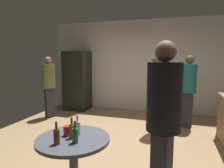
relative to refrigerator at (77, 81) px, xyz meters
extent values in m
cube|color=#9E7C56|center=(1.76, -2.20, -0.95)|extent=(5.20, 5.20, 0.10)
cube|color=silver|center=(1.76, 0.43, 0.45)|extent=(5.32, 0.06, 2.70)
cube|color=black|center=(0.00, 0.00, 0.00)|extent=(0.70, 0.65, 1.80)
cube|color=#262628|center=(0.21, -0.34, 0.09)|extent=(0.03, 0.03, 0.60)
cylinder|color=#4C515B|center=(1.84, -3.61, -0.18)|extent=(0.80, 0.80, 0.03)
cylinder|color=#8C5919|center=(1.83, -3.62, -0.09)|extent=(0.06, 0.06, 0.15)
cylinder|color=#8C5919|center=(1.83, -3.62, 0.02)|extent=(0.02, 0.02, 0.08)
cylinder|color=#593314|center=(1.76, -3.80, -0.09)|extent=(0.06, 0.06, 0.15)
cylinder|color=#593314|center=(1.76, -3.80, 0.02)|extent=(0.02, 0.02, 0.08)
cylinder|color=#26662D|center=(1.92, -3.71, -0.09)|extent=(0.06, 0.06, 0.15)
cylinder|color=#26662D|center=(1.92, -3.71, 0.02)|extent=(0.02, 0.02, 0.08)
cylinder|color=silver|center=(1.85, -3.52, -0.09)|extent=(0.06, 0.06, 0.15)
cylinder|color=silver|center=(1.85, -3.52, 0.02)|extent=(0.02, 0.02, 0.08)
cylinder|color=red|center=(1.75, -3.57, -0.11)|extent=(0.08, 0.08, 0.11)
cube|color=#2D2D38|center=(2.58, -1.21, -0.46)|extent=(0.27, 0.25, 0.88)
cylinder|color=maroon|center=(2.58, -1.21, 0.33)|extent=(0.45, 0.45, 0.70)
sphere|color=tan|center=(2.58, -1.21, 0.78)|extent=(0.21, 0.21, 0.21)
cylinder|color=black|center=(2.77, -3.45, 0.31)|extent=(0.42, 0.42, 0.69)
sphere|color=#8C6647|center=(2.77, -3.45, 0.76)|extent=(0.21, 0.21, 0.21)
cube|color=#2D2D38|center=(3.18, -0.70, -0.49)|extent=(0.25, 0.21, 0.82)
cylinder|color=#1E727A|center=(3.18, -0.70, 0.24)|extent=(0.40, 0.40, 0.65)
sphere|color=brown|center=(3.18, -0.70, 0.66)|extent=(0.19, 0.19, 0.19)
cube|color=#2D2D38|center=(-0.34, -0.99, -0.50)|extent=(0.27, 0.28, 0.80)
cylinder|color=olive|center=(-0.34, -0.99, 0.22)|extent=(0.47, 0.47, 0.64)
sphere|color=#8C6647|center=(-0.34, -0.99, 0.64)|extent=(0.19, 0.19, 0.19)
camera|label=1|loc=(2.86, -5.41, 0.69)|focal=31.36mm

